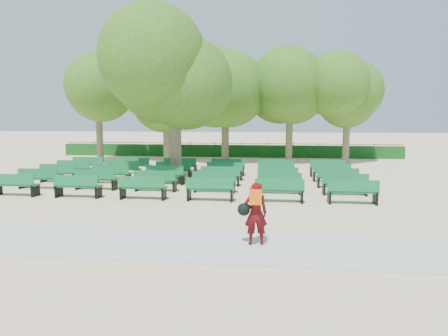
% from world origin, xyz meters
% --- Properties ---
extents(ground, '(120.00, 120.00, 0.00)m').
position_xyz_m(ground, '(0.00, 0.00, 0.00)').
color(ground, beige).
extents(paving, '(30.00, 2.20, 0.06)m').
position_xyz_m(paving, '(0.00, -7.40, 0.03)').
color(paving, silver).
rests_on(paving, ground).
extents(curb, '(30.00, 0.12, 0.10)m').
position_xyz_m(curb, '(0.00, -6.25, 0.05)').
color(curb, silver).
rests_on(curb, ground).
extents(hedge, '(26.00, 0.70, 0.90)m').
position_xyz_m(hedge, '(0.00, 14.00, 0.45)').
color(hedge, '#134B18').
rests_on(hedge, ground).
extents(fence, '(26.00, 0.10, 1.02)m').
position_xyz_m(fence, '(0.00, 14.40, 0.00)').
color(fence, black).
rests_on(fence, ground).
extents(tree_line, '(21.80, 6.80, 7.04)m').
position_xyz_m(tree_line, '(0.00, 10.00, 0.00)').
color(tree_line, '#3E711E').
rests_on(tree_line, ground).
extents(bench_array, '(1.79, 0.62, 1.12)m').
position_xyz_m(bench_array, '(-0.27, 1.25, 0.09)').
color(bench_array, '#126933').
rests_on(bench_array, ground).
extents(tree_among, '(4.84, 4.84, 7.00)m').
position_xyz_m(tree_among, '(-1.13, 1.71, 4.80)').
color(tree_among, brown).
rests_on(tree_among, ground).
extents(person, '(0.74, 0.47, 1.53)m').
position_xyz_m(person, '(2.88, -7.12, 0.85)').
color(person, '#4F0B0E').
rests_on(person, ground).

